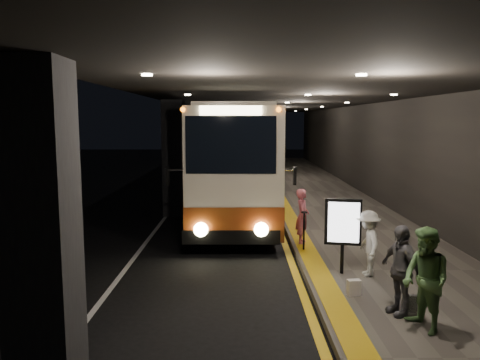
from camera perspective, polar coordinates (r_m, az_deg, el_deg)
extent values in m
plane|color=black|center=(14.28, -4.14, -7.51)|extent=(90.00, 90.00, 0.00)
cube|color=silver|center=(19.33, -8.42, -3.64)|extent=(0.12, 50.00, 0.01)
cube|color=gold|center=(19.17, 3.97, -3.67)|extent=(0.18, 50.00, 0.01)
cube|color=#514C44|center=(19.47, 11.05, -3.40)|extent=(4.50, 50.00, 0.15)
cube|color=gold|center=(19.18, 5.47, -3.22)|extent=(0.50, 50.00, 0.01)
cube|color=black|center=(19.71, 17.71, 5.08)|extent=(0.10, 50.00, 6.00)
cube|color=black|center=(6.46, -23.08, -6.21)|extent=(0.80, 0.80, 4.40)
cube|color=black|center=(18.01, -8.07, 2.62)|extent=(0.80, 0.80, 4.40)
cube|color=black|center=(29.91, -4.87, 4.50)|extent=(0.80, 0.80, 4.40)
cube|color=black|center=(18.86, 4.56, 10.18)|extent=(9.00, 50.00, 0.40)
cube|color=beige|center=(18.45, -0.74, 2.87)|extent=(2.80, 12.73, 3.60)
cube|color=brown|center=(18.60, -0.74, -1.19)|extent=(2.82, 12.75, 0.95)
cube|color=black|center=(12.03, -1.12, 4.30)|extent=(2.33, 0.09, 1.48)
cube|color=black|center=(12.47, -1.09, -6.91)|extent=(2.60, 0.28, 0.37)
cylinder|color=black|center=(14.77, -5.61, -4.91)|extent=(0.30, 1.06, 1.06)
cylinder|color=black|center=(14.74, 3.77, -4.92)|extent=(0.30, 1.06, 1.06)
cylinder|color=black|center=(22.88, -3.62, -0.54)|extent=(0.30, 1.06, 1.06)
cylinder|color=black|center=(22.86, 2.41, -0.54)|extent=(0.30, 1.06, 1.06)
sphere|color=#FFEAA5|center=(12.38, -4.80, -6.04)|extent=(0.38, 0.38, 0.38)
sphere|color=#FFEAA5|center=(12.35, 2.61, -6.06)|extent=(0.38, 0.38, 0.38)
cube|color=#FFF2BF|center=(12.01, -1.14, 8.49)|extent=(1.59, 0.07, 0.23)
cube|color=beige|center=(29.20, 0.08, 4.27)|extent=(2.69, 12.06, 3.41)
cube|color=brown|center=(29.30, 0.08, 1.82)|extent=(2.71, 12.08, 0.90)
cube|color=black|center=(23.14, 0.11, 5.34)|extent=(2.20, 0.09, 1.40)
cube|color=black|center=(23.41, 0.11, -0.30)|extent=(2.46, 0.29, 0.35)
cylinder|color=black|center=(25.57, -2.44, 0.23)|extent=(0.28, 1.00, 1.00)
cylinder|color=black|center=(25.58, 2.64, 0.23)|extent=(0.28, 1.00, 1.00)
cylinder|color=black|center=(33.34, -1.88, 1.88)|extent=(0.28, 1.00, 1.00)
cylinder|color=black|center=(33.34, 2.02, 1.88)|extent=(0.28, 1.00, 1.00)
cube|color=beige|center=(45.77, -0.31, 5.10)|extent=(2.97, 10.93, 3.06)
cube|color=brown|center=(45.83, -0.31, 3.69)|extent=(2.99, 10.95, 0.81)
cube|color=black|center=(40.32, -0.35, 5.76)|extent=(1.98, 0.19, 1.26)
cube|color=black|center=(40.51, -0.34, 2.83)|extent=(2.22, 0.40, 0.32)
cylinder|color=black|center=(42.46, -1.69, 2.97)|extent=(0.25, 0.90, 0.90)
cylinder|color=black|center=(42.45, 1.03, 2.98)|extent=(0.25, 0.90, 0.90)
cylinder|color=black|center=(49.46, -1.45, 3.59)|extent=(0.25, 0.90, 0.90)
cylinder|color=black|center=(49.45, 0.88, 3.59)|extent=(0.25, 0.90, 0.90)
imported|color=#D56374|center=(13.45, 7.62, -4.39)|extent=(0.47, 0.63, 1.57)
imported|color=#528047|center=(8.47, 21.70, -11.25)|extent=(0.75, 0.97, 1.75)
imported|color=beige|center=(11.01, 15.34, -7.43)|extent=(0.46, 0.97, 1.49)
imported|color=#504E53|center=(9.02, 18.96, -10.31)|extent=(0.80, 1.08, 1.65)
cube|color=black|center=(9.41, 19.93, -13.95)|extent=(0.26, 0.12, 0.31)
cube|color=silver|center=(9.90, 13.71, -12.61)|extent=(0.27, 0.19, 0.32)
cylinder|color=black|center=(11.11, 12.33, -9.38)|extent=(0.08, 0.08, 0.68)
cube|color=black|center=(10.89, 12.45, -5.00)|extent=(0.82, 0.24, 1.06)
cube|color=white|center=(10.84, 12.52, -5.07)|extent=(0.69, 0.14, 0.92)
cylinder|color=black|center=(12.81, 7.80, -6.20)|extent=(0.05, 0.05, 1.04)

